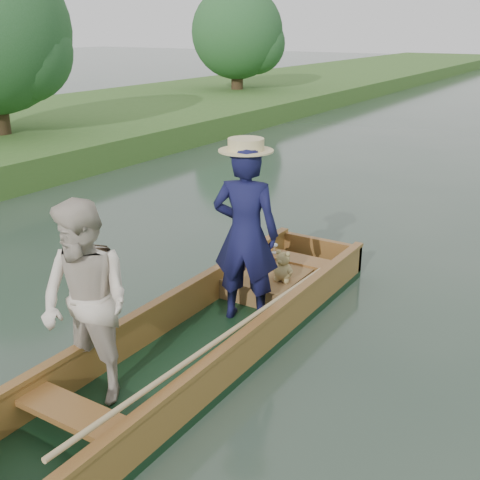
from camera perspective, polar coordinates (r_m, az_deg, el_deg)
The scene contains 2 objects.
ground at distance 5.77m, azimuth -3.23°, elevation -10.64°, with size 120.00×120.00×0.00m, color #283D30.
punt at distance 5.46m, azimuth -5.06°, elevation -5.30°, with size 1.26×5.00×1.90m.
Camera 1 is at (2.92, -4.03, 2.92)m, focal length 45.00 mm.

